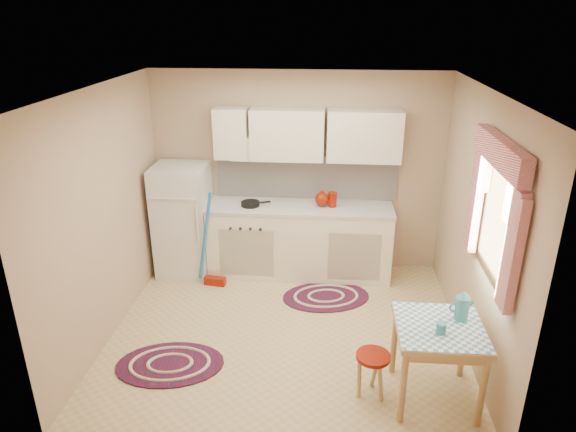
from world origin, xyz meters
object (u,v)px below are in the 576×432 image
object	(u,v)px
base_cabinets	(300,241)
stool	(372,375)
fridge	(183,220)
table	(435,363)

from	to	relation	value
base_cabinets	stool	distance (m)	2.34
base_cabinets	stool	world-z (taller)	base_cabinets
base_cabinets	fridge	bearing A→B (deg)	-178.04
base_cabinets	table	size ratio (longest dim) A/B	3.12
base_cabinets	table	world-z (taller)	base_cabinets
fridge	base_cabinets	xyz separation A→B (m)	(1.46, 0.05, -0.26)
table	stool	world-z (taller)	table
fridge	stool	bearing A→B (deg)	-43.98
base_cabinets	stool	bearing A→B (deg)	-70.79
fridge	table	distance (m)	3.50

